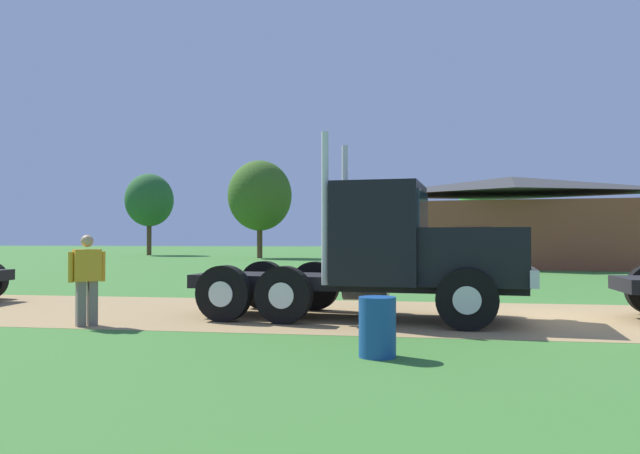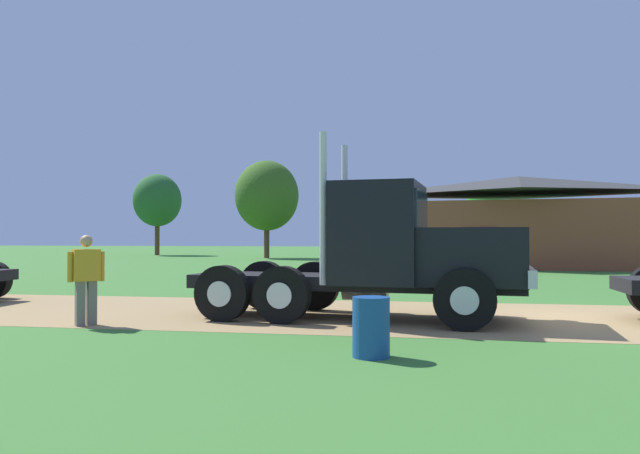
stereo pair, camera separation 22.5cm
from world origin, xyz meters
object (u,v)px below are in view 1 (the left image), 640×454
(steel_barrel, at_px, (377,327))
(shed_building, at_px, (512,223))
(visitor_by_barrel, at_px, (87,276))
(truck_foreground_white, at_px, (393,255))

(steel_barrel, height_order, shed_building, shed_building)
(visitor_by_barrel, height_order, steel_barrel, visitor_by_barrel)
(steel_barrel, bearing_deg, visitor_by_barrel, 159.47)
(truck_foreground_white, distance_m, visitor_by_barrel, 5.98)
(visitor_by_barrel, xyz_separation_m, steel_barrel, (5.61, -2.10, -0.52))
(steel_barrel, bearing_deg, shed_building, 78.23)
(truck_foreground_white, bearing_deg, steel_barrel, -90.73)
(steel_barrel, bearing_deg, truck_foreground_white, 89.27)
(visitor_by_barrel, bearing_deg, shed_building, 65.82)
(truck_foreground_white, bearing_deg, visitor_by_barrel, -161.56)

